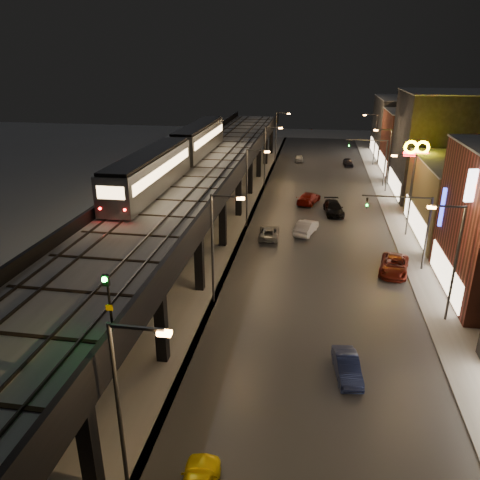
{
  "coord_description": "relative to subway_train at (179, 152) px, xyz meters",
  "views": [
    {
      "loc": [
        6.72,
        -19.38,
        18.49
      ],
      "look_at": [
        1.24,
        14.29,
        5.0
      ],
      "focal_mm": 35.0,
      "sensor_mm": 36.0,
      "label": 1
    }
  ],
  "objects": [
    {
      "name": "car_onc_silver",
      "position": [
        17.89,
        -26.06,
        -7.74
      ],
      "size": [
        1.88,
        4.08,
        1.3
      ],
      "primitive_type": "imported",
      "rotation": [
        0.0,
        0.0,
        0.13
      ],
      "color": "navy",
      "rests_on": "ground"
    },
    {
      "name": "streetlight_right_2",
      "position": [
        25.23,
        -0.22,
        -3.16
      ],
      "size": [
        2.56,
        0.28,
        9.0
      ],
      "color": "#38383A",
      "rests_on": "ground"
    },
    {
      "name": "subway_train",
      "position": [
        0.0,
        0.0,
        0.0
      ],
      "size": [
        2.99,
        36.79,
        3.57
      ],
      "color": "gray",
      "rests_on": "viaduct_trackbed"
    },
    {
      "name": "streetlight_right_1",
      "position": [
        25.23,
        -18.22,
        -3.16
      ],
      "size": [
        2.56,
        0.28,
        9.0
      ],
      "color": "#38383A",
      "rests_on": "ground"
    },
    {
      "name": "viaduct_parapet_far",
      "position": [
        -1.85,
        0.78,
        -1.54
      ],
      "size": [
        0.3,
        100.0,
        1.1
      ],
      "primitive_type": "cube",
      "color": "black",
      "rests_on": "elevated_viaduct"
    },
    {
      "name": "streetlight_right_3",
      "position": [
        25.23,
        17.78,
        -3.16
      ],
      "size": [
        2.56,
        0.28,
        9.0
      ],
      "color": "#38383A",
      "rests_on": "ground"
    },
    {
      "name": "building_c",
      "position": [
        32.49,
        0.78,
        -4.32
      ],
      "size": [
        12.2,
        15.2,
        8.16
      ],
      "color": "brown",
      "rests_on": "ground"
    },
    {
      "name": "sidewalk_right",
      "position": [
        26.0,
        3.78,
        -8.32
      ],
      "size": [
        4.0,
        120.0,
        0.14
      ],
      "primitive_type": "cube",
      "color": "#9FA1A8",
      "rests_on": "ground"
    },
    {
      "name": "car_onc_red",
      "position": [
        21.03,
        34.16,
        -7.73
      ],
      "size": [
        1.85,
        4.0,
        1.32
      ],
      "primitive_type": "imported",
      "rotation": [
        0.0,
        0.0,
        0.08
      ],
      "color": "black",
      "rests_on": "ground"
    },
    {
      "name": "viaduct_trackbed",
      "position": [
        2.49,
        0.75,
        -2.01
      ],
      "size": [
        8.4,
        100.0,
        0.32
      ],
      "color": "#B2B7C1",
      "rests_on": "elevated_viaduct"
    },
    {
      "name": "car_mid_silver",
      "position": [
        10.71,
        -3.44,
        -7.77
      ],
      "size": [
        2.32,
        4.57,
        1.24
      ],
      "primitive_type": "imported",
      "rotation": [
        0.0,
        0.0,
        3.2
      ],
      "color": "gray",
      "rests_on": "ground"
    },
    {
      "name": "streetlight_left_4",
      "position": [
        8.07,
        35.78,
        -3.16
      ],
      "size": [
        2.57,
        0.28,
        9.0
      ],
      "color": "#38383A",
      "rests_on": "ground"
    },
    {
      "name": "car_near_white",
      "position": [
        14.64,
        -1.52,
        -7.62
      ],
      "size": [
        2.78,
        4.93,
        1.54
      ],
      "primitive_type": "imported",
      "rotation": [
        0.0,
        0.0,
        2.88
      ],
      "color": "silver",
      "rests_on": "ground"
    },
    {
      "name": "car_onc_dark",
      "position": [
        22.82,
        -10.37,
        -7.67
      ],
      "size": [
        3.36,
        5.55,
        1.44
      ],
      "primitive_type": "imported",
      "rotation": [
        0.0,
        0.0,
        -0.2
      ],
      "color": "maroon",
      "rests_on": "ground"
    },
    {
      "name": "building_d",
      "position": [
        32.49,
        16.78,
        -1.32
      ],
      "size": [
        12.2,
        13.2,
        14.16
      ],
      "color": "#24252D",
      "rests_on": "ground"
    },
    {
      "name": "sign_carwash",
      "position": [
        27.0,
        -9.44,
        -2.85
      ],
      "size": [
        1.52,
        0.35,
        7.9
      ],
      "color": "#38383A",
      "rests_on": "ground"
    },
    {
      "name": "traffic_light_rig_a",
      "position": [
        24.34,
        -9.22,
        -3.89
      ],
      "size": [
        6.1,
        0.34,
        7.0
      ],
      "color": "#38383A",
      "rests_on": "ground"
    },
    {
      "name": "building_e",
      "position": [
        32.49,
        30.78,
        -3.32
      ],
      "size": [
        12.2,
        12.2,
        10.16
      ],
      "color": "brown",
      "rests_on": "ground"
    },
    {
      "name": "traffic_light_rig_b",
      "position": [
        24.34,
        20.78,
        -3.89
      ],
      "size": [
        6.1,
        0.34,
        7.0
      ],
      "color": "#38383A",
      "rests_on": "ground"
    },
    {
      "name": "streetlight_left_0",
      "position": [
        8.07,
        -36.22,
        -3.16
      ],
      "size": [
        2.57,
        0.28,
        9.0
      ],
      "color": "#38383A",
      "rests_on": "ground"
    },
    {
      "name": "streetlight_left_1",
      "position": [
        8.07,
        -18.22,
        -3.16
      ],
      "size": [
        2.57,
        0.28,
        9.0
      ],
      "color": "#38383A",
      "rests_on": "ground"
    },
    {
      "name": "elevated_viaduct",
      "position": [
        2.5,
        0.62,
        -2.78
      ],
      "size": [
        9.0,
        100.0,
        6.3
      ],
      "color": "black",
      "rests_on": "ground"
    },
    {
      "name": "sign_citgo",
      "position": [
        27.0,
        -16.1,
        0.13
      ],
      "size": [
        2.34,
        0.39,
        11.11
      ],
      "color": "#38383A",
      "rests_on": "ground"
    },
    {
      "name": "car_mid_dark",
      "position": [
        14.63,
        10.06,
        -7.65
      ],
      "size": [
        3.45,
        5.52,
        1.49
      ],
      "primitive_type": "imported",
      "rotation": [
        0.0,
        0.0,
        2.86
      ],
      "color": "maroon",
      "rests_on": "ground"
    },
    {
      "name": "streetlight_right_4",
      "position": [
        25.23,
        35.78,
        -3.16
      ],
      "size": [
        2.56,
        0.28,
        9.0
      ],
      "color": "#38383A",
      "rests_on": "ground"
    },
    {
      "name": "car_onc_white",
      "position": [
        17.81,
        6.07,
        -7.64
      ],
      "size": [
        2.73,
        5.44,
        1.51
      ],
      "primitive_type": "imported",
      "rotation": [
        0.0,
        0.0,
        0.12
      ],
      "color": "black",
      "rests_on": "ground"
    },
    {
      "name": "viaduct_parapet_streetside",
      "position": [
        6.85,
        0.78,
        -1.54
      ],
      "size": [
        0.3,
        100.0,
        1.1
      ],
      "primitive_type": "cube",
      "color": "black",
      "rests_on": "elevated_viaduct"
    },
    {
      "name": "rail_signal",
      "position": [
        6.4,
        -33.25,
        0.28
      ],
      "size": [
        0.34,
        0.42,
        2.9
      ],
      "color": "black",
      "rests_on": "viaduct_trackbed"
    },
    {
      "name": "ground",
      "position": [
        8.5,
        -31.22,
        -8.39
      ],
      "size": [
        220.0,
        220.0,
        0.0
      ],
      "primitive_type": "plane",
      "color": "silver"
    },
    {
      "name": "streetlight_left_2",
      "position": [
        8.07,
        -0.22,
        -3.16
      ],
      "size": [
        2.57,
        0.28,
        9.0
      ],
      "color": "#38383A",
      "rests_on": "ground"
    },
    {
      "name": "under_viaduct_pavement",
      "position": [
        2.5,
        3.78,
        -8.36
      ],
      "size": [
        11.0,
        120.0,
        0.06
      ],
      "primitive_type": "cube",
      "color": "#9FA1A8",
      "rests_on": "ground"
    },
    {
      "name": "sign_mcdonalds",
      "position": [
        26.5,
        5.11,
        -0.69
      ],
      "size": [
        2.83,
        0.38,
        9.56
      ],
      "color": "#38383A",
      "rests_on": "ground"
    },
    {
      "name": "building_f",
      "position": [
        32.49,
        44.78,
        -2.82
      ],
      "size": [
        12.2,
        16.2,
        11.16
      ],
      "color": "#36363A",
      "rests_on": "ground"
    },
    {
      "name": "road_surface",
      "position": [
        16.0,
        3.78,
        -8.36
      ],
      "size": [
        17.0,
        120.0,
        0.06
      ],
      "primitive_type": "cube",
      "color": "#46474D",
      "rests_on": "ground"
    },
    {
      "name": "car_far_white",
      "position": [
        12.18,
        36.56,
        -7.74
      ],
      "size": [
        1.76,
        3.93,
        1.31
      ],
      "primitive_type": "imported",
      "rotation": [
        0.0,
        0.0,
        3.2
      ],
      "color": "silver",
      "rests_on": "ground"
    },
    {
      "name": "streetlight_left_3",
      "position": [
        8.07,
        17.78,
        -3.16
      ],
      "size": [
        2.57,
        0.28,
        9.0
      ],
      "color": "#38383A",
      "rests_on": "ground"
    }
  ]
}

